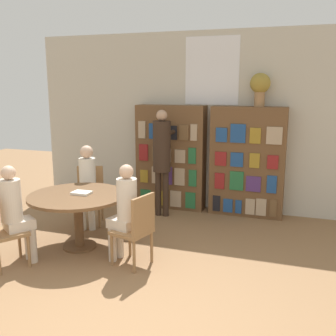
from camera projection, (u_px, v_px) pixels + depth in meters
ground_plane at (108, 336)px, 3.39m from camera, size 16.00×16.00×0.00m
wall_back at (211, 122)px, 6.66m from camera, size 6.40×0.07×3.00m
bookshelf_left at (171, 157)px, 6.82m from camera, size 1.20×0.34×1.79m
bookshelf_right at (247, 162)px, 6.40m from camera, size 1.20×0.34×1.79m
flower_vase at (260, 86)px, 6.10m from camera, size 0.32×0.32×0.52m
reading_table at (78, 203)px, 5.12m from camera, size 1.27×1.27×0.73m
chair_near_camera at (1, 229)px, 4.56m from camera, size 0.55×0.55×0.88m
chair_left_side at (90, 192)px, 6.10m from camera, size 0.52×0.52×0.88m
chair_far_side at (137, 227)px, 4.62m from camera, size 0.49×0.49×0.88m
seated_reader_left at (87, 182)px, 5.88m from camera, size 0.35×0.39×1.25m
seated_reader_right at (124, 209)px, 4.68m from camera, size 0.38×0.32×1.22m
seated_reader_back at (15, 210)px, 4.63m from camera, size 0.38×0.40×1.22m
librarian_standing at (162, 153)px, 6.31m from camera, size 0.29×0.56×1.74m
open_book_on_table at (82, 193)px, 5.12m from camera, size 0.24×0.18×0.03m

